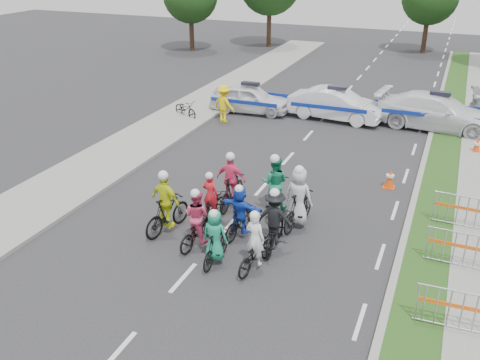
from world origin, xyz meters
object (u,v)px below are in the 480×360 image
at_px(rider_3, 167,209).
at_px(police_car_2, 438,112).
at_px(rider_9, 232,186).
at_px(rider_7, 298,203).
at_px(barrier_1, 465,252).
at_px(barrier_0, 462,313).
at_px(cone_1, 477,146).
at_px(police_car_1, 336,104).
at_px(cone_0, 390,179).
at_px(parked_bike, 185,109).
at_px(rider_5, 240,214).
at_px(marshal_hiviz, 224,104).
at_px(rider_2, 198,224).
at_px(rider_4, 275,225).
at_px(police_car_0, 250,99).
at_px(rider_6, 211,204).
at_px(rider_1, 215,242).
at_px(rider_8, 275,191).
at_px(barrier_2, 467,214).
at_px(rider_0, 255,249).

relative_size(rider_3, police_car_2, 0.36).
bearing_deg(rider_9, rider_7, 169.91).
bearing_deg(barrier_1, barrier_0, -90.00).
bearing_deg(cone_1, police_car_1, 159.44).
xyz_separation_m(rider_9, cone_0, (4.58, 3.52, -0.41)).
height_order(barrier_0, parked_bike, barrier_0).
bearing_deg(police_car_1, rider_5, -174.05).
xyz_separation_m(marshal_hiviz, cone_0, (8.47, -4.64, -0.56)).
xyz_separation_m(rider_2, parked_bike, (-5.99, 10.67, -0.24)).
distance_m(rider_4, police_car_0, 13.20).
distance_m(rider_6, police_car_2, 13.37).
height_order(marshal_hiviz, barrier_1, marshal_hiviz).
height_order(rider_3, barrier_1, rider_3).
relative_size(rider_3, police_car_0, 0.50).
relative_size(rider_1, rider_5, 0.98).
distance_m(marshal_hiviz, barrier_0, 16.26).
bearing_deg(parked_bike, rider_4, -114.19).
height_order(rider_2, rider_7, rider_7).
height_order(rider_3, cone_1, rider_3).
bearing_deg(rider_5, rider_2, 55.21).
bearing_deg(rider_8, parked_bike, -55.37).
bearing_deg(barrier_2, rider_0, -139.77).
bearing_deg(rider_5, rider_1, 97.88).
bearing_deg(rider_6, barrier_1, -176.50).
distance_m(rider_1, police_car_2, 14.97).
height_order(police_car_1, barrier_2, police_car_1).
bearing_deg(police_car_1, rider_6, 179.93).
bearing_deg(rider_1, rider_3, -26.08).
xyz_separation_m(rider_1, police_car_0, (-4.22, 13.39, 0.04)).
height_order(rider_5, cone_0, rider_5).
relative_size(rider_8, barrier_0, 1.04).
distance_m(barrier_1, cone_1, 9.27).
relative_size(rider_3, barrier_0, 1.01).
bearing_deg(rider_0, police_car_0, -58.27).
distance_m(police_car_2, barrier_2, 9.81).
bearing_deg(rider_2, rider_5, -126.55).
xyz_separation_m(rider_0, barrier_1, (5.13, 1.99, -0.02)).
height_order(police_car_0, parked_bike, police_car_0).
xyz_separation_m(rider_3, rider_9, (1.14, 2.23, -0.02)).
xyz_separation_m(rider_3, barrier_2, (8.27, 3.49, -0.21)).
bearing_deg(parked_bike, rider_7, -108.83).
bearing_deg(rider_6, barrier_0, 163.30).
xyz_separation_m(rider_5, rider_6, (-1.23, 0.61, -0.17)).
height_order(police_car_0, cone_1, police_car_0).
bearing_deg(rider_3, police_car_0, -68.12).
xyz_separation_m(rider_8, parked_bike, (-7.36, 7.91, -0.31)).
distance_m(rider_2, rider_6, 1.57).
height_order(police_car_1, barrier_0, police_car_1).
relative_size(police_car_2, marshal_hiviz, 3.07).
bearing_deg(rider_4, police_car_0, -70.47).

